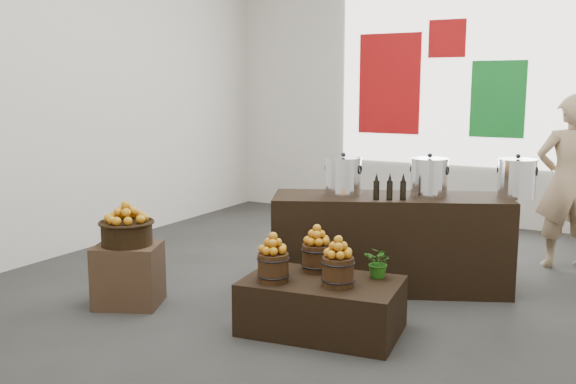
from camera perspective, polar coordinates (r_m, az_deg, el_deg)
The scene contains 24 objects.
ground at distance 6.16m, azimuth 2.66°, elevation -8.28°, with size 7.00×7.00×0.00m, color #323230.
back_wall at distance 9.14m, azimuth 12.67°, elevation 9.99°, with size 6.00×0.04×4.00m, color beige.
back_opening at distance 9.05m, azimuth 14.48°, elevation 9.93°, with size 3.20×0.02×2.40m, color white.
deco_red_left at distance 9.30m, azimuth 9.00°, elevation 9.47°, with size 0.90×0.04×1.40m, color #B00D0F.
deco_green_right at distance 8.90m, azimuth 18.16°, elevation 7.84°, with size 0.70×0.04×1.00m, color #137F29.
deco_red_upper at distance 9.08m, azimuth 13.97°, elevation 13.10°, with size 0.50×0.04×0.50m, color #B00D0F.
crate at distance 5.72m, azimuth -13.99°, elevation -7.16°, with size 0.53×0.44×0.53m, color brown.
wicker_basket at distance 5.63m, azimuth -14.13°, elevation -3.60°, with size 0.43×0.43×0.19m, color black.
apples_in_basket at distance 5.59m, azimuth -14.21°, elevation -1.74°, with size 0.33×0.33×0.18m, color #8C0B04, non-canonical shape.
display_table at distance 5.01m, azimuth 3.02°, elevation -10.05°, with size 1.18×0.72×0.41m, color black.
apple_bucket_front_left at distance 4.88m, azimuth -1.33°, elevation -6.71°, with size 0.24×0.24×0.22m, color #3E2311.
apples_in_bucket_front_left at distance 4.83m, azimuth -1.34°, elevation -4.57°, with size 0.18×0.18×0.16m, color #8C0B04, non-canonical shape.
apple_bucket_front_right at distance 4.78m, azimuth 4.46°, elevation -7.06°, with size 0.24×0.24×0.22m, color #3E2311.
apples_in_bucket_front_right at distance 4.73m, azimuth 4.49°, elevation -4.88°, with size 0.18×0.18×0.16m, color #8C0B04, non-canonical shape.
apple_bucket_rear at distance 5.15m, azimuth 2.57°, elevation -5.86°, with size 0.24×0.24×0.22m, color #3E2311.
apples_in_bucket_rear at distance 5.10m, azimuth 2.59°, elevation -3.82°, with size 0.18×0.18×0.16m, color #8C0B04, non-canonical shape.
herb_garnish_right at distance 5.01m, azimuth 8.12°, elevation -6.20°, with size 0.22×0.19×0.25m, color #1E5812.
herb_garnish_left at distance 5.18m, azimuth -0.99°, elevation -5.63°, with size 0.13×0.11×0.24m, color #1E5812.
counter at distance 6.04m, azimuth 9.02°, elevation -4.44°, with size 2.14×0.68×0.88m, color black.
stock_pot_left at distance 5.90m, azimuth 4.93°, elevation 1.30°, with size 0.33×0.33×0.33m, color silver.
stock_pot_center at distance 5.96m, azimuth 12.43°, elevation 1.19°, with size 0.33×0.33×0.33m, color silver.
stock_pot_right at distance 6.12m, azimuth 19.67°, elevation 1.06°, with size 0.33×0.33×0.33m, color silver.
oil_cruets at distance 5.72m, azimuth 9.32°, elevation 0.50°, with size 0.23×0.06×0.24m, color black, non-canonical shape.
shopper at distance 7.17m, azimuth 23.63°, elevation 0.81°, with size 0.65×0.43×1.80m, color tan.
Camera 1 is at (2.59, -5.27, 1.87)m, focal length 40.00 mm.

